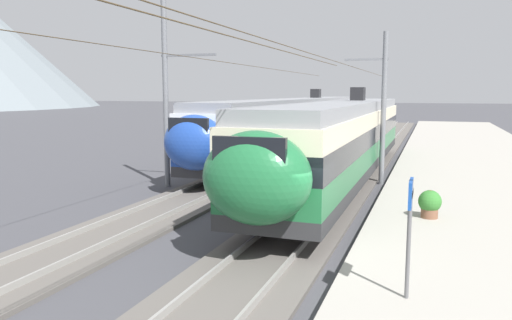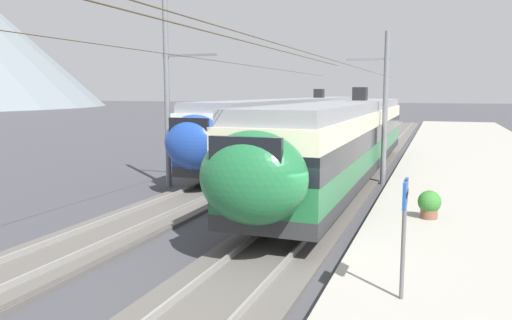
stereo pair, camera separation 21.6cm
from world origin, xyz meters
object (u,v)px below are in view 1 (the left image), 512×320
Objects in this scene: platform_sign at (410,212)px; potted_plant_platform_edge at (430,203)px; catenary_mast_far_side at (169,92)px; train_near_platform at (344,137)px; train_far_track at (298,121)px; catenary_mast_mid at (381,105)px.

platform_sign is 2.61× the size of potted_plant_platform_edge.
potted_plant_platform_edge is at bearing -108.10° from catenary_mast_far_side.
catenary_mast_far_side is (-3.23, 7.29, 2.08)m from train_near_platform.
potted_plant_platform_edge is (6.60, -0.36, -1.19)m from platform_sign.
platform_sign is 6.72m from potted_plant_platform_edge.
train_far_track is 14.70m from catenary_mast_far_side.
platform_sign is at bearing 176.91° from potted_plant_platform_edge.
train_near_platform is 13.95m from platform_sign.
train_near_platform is at bearing 29.43° from potted_plant_platform_edge.
train_far_track reaches higher than potted_plant_platform_edge.
platform_sign is at bearing -165.34° from train_near_platform.
train_near_platform is at bearing 14.66° from platform_sign.
train_near_platform is 11.25× the size of platform_sign.
train_far_track is at bearing 19.35° from platform_sign.
catenary_mast_far_side is 18.34× the size of platform_sign.
potted_plant_platform_edge is (-3.66, -11.18, -3.44)m from catenary_mast_far_side.
train_far_track is (11.16, 5.12, 0.01)m from train_near_platform.
potted_plant_platform_edge is (-18.05, -9.01, -1.36)m from train_far_track.
train_near_platform is 0.61× the size of catenary_mast_mid.
train_near_platform reaches higher than potted_plant_platform_edge.
catenary_mast_mid is at bearing 17.08° from potted_plant_platform_edge.
train_near_platform is 0.61× the size of catenary_mast_far_side.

